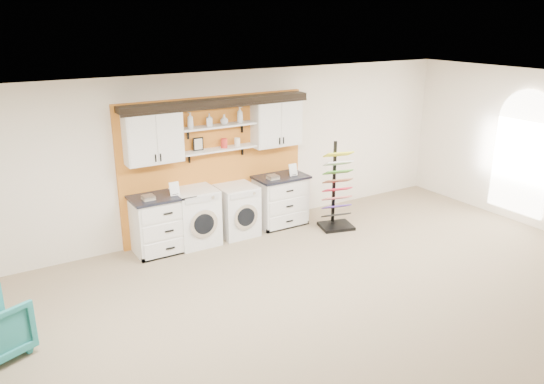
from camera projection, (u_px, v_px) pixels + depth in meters
floor at (362, 339)px, 6.32m from camera, size 10.00×10.00×0.00m
ceiling at (377, 105)px, 5.43m from camera, size 10.00×10.00×0.00m
wall_back at (214, 154)px, 9.12m from camera, size 10.00×0.00×10.00m
accent_panel at (215, 166)px, 9.15m from camera, size 3.40×0.07×2.40m
upper_cabinet_left at (153, 137)px, 8.24m from camera, size 0.90×0.35×0.84m
upper_cabinet_right at (276, 122)px, 9.36m from camera, size 0.90×0.35×0.84m
shelf_lower at (219, 149)px, 8.91m from camera, size 1.32×0.28×0.03m
shelf_upper at (218, 126)px, 8.79m from camera, size 1.32×0.28×0.03m
crown_molding at (217, 102)px, 8.67m from camera, size 3.30×0.41×0.13m
window_arched at (523, 149)px, 9.53m from camera, size 0.06×1.10×2.25m
picture_frame at (198, 144)px, 8.74m from camera, size 0.18×0.02×0.22m
canister_red at (224, 143)px, 8.93m from camera, size 0.11×0.11×0.16m
canister_cream at (237, 142)px, 9.06m from camera, size 0.10×0.10×0.14m
base_cabinet_left at (162, 223)px, 8.56m from camera, size 0.97×0.66×0.95m
base_cabinet_right at (280, 200)px, 9.68m from camera, size 0.95×0.66×0.93m
washer at (195, 217)px, 8.84m from camera, size 0.69×0.71×0.96m
dryer at (237, 210)px, 9.24m from camera, size 0.64×0.71×0.89m
sample_rack at (336, 201)px, 9.51m from camera, size 0.68×0.61×1.57m
soap_bottle_a at (190, 120)px, 8.50m from camera, size 0.14×0.14×0.26m
soap_bottle_b at (209, 120)px, 8.67m from camera, size 0.12×0.12×0.21m
soap_bottle_c at (224, 119)px, 8.81m from camera, size 0.17×0.17×0.16m
soap_bottle_d at (240, 115)px, 8.94m from camera, size 0.14×0.14×0.27m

